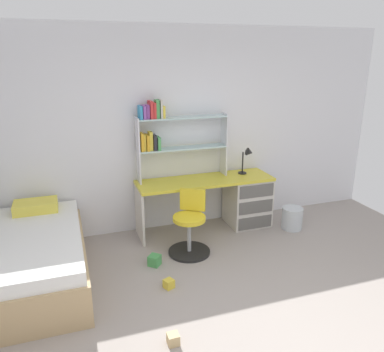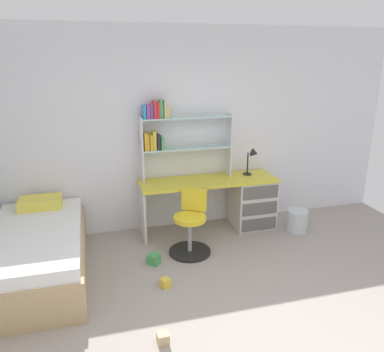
# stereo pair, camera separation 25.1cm
# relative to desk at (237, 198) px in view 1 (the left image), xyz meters

# --- Properties ---
(ground_plane) EXTENTS (5.98, 6.10, 0.02)m
(ground_plane) POSITION_rel_desk_xyz_m (-0.68, -2.25, -0.42)
(ground_plane) COLOR #9E938C
(room_shell) EXTENTS (5.98, 6.10, 2.73)m
(room_shell) POSITION_rel_desk_xyz_m (-1.95, -0.97, 0.96)
(room_shell) COLOR silver
(room_shell) RESTS_ON ground_plane
(desk) EXTENTS (1.87, 0.55, 0.74)m
(desk) POSITION_rel_desk_xyz_m (0.00, 0.00, 0.00)
(desk) COLOR gold
(desk) RESTS_ON ground_plane
(bookshelf_hutch) EXTENTS (1.23, 0.22, 1.08)m
(bookshelf_hutch) POSITION_rel_desk_xyz_m (-0.96, 0.16, 0.97)
(bookshelf_hutch) COLOR silver
(bookshelf_hutch) RESTS_ON desk
(desk_lamp) EXTENTS (0.20, 0.17, 0.38)m
(desk_lamp) POSITION_rel_desk_xyz_m (0.17, 0.04, 0.59)
(desk_lamp) COLOR black
(desk_lamp) RESTS_ON desk
(swivel_chair) EXTENTS (0.52, 0.52, 0.78)m
(swivel_chair) POSITION_rel_desk_xyz_m (-0.89, -0.55, -0.10)
(swivel_chair) COLOR black
(swivel_chair) RESTS_ON ground_plane
(bed_platform) EXTENTS (1.00, 1.88, 0.68)m
(bed_platform) POSITION_rel_desk_xyz_m (-2.65, -0.65, -0.13)
(bed_platform) COLOR tan
(bed_platform) RESTS_ON ground_plane
(waste_bin) EXTENTS (0.29, 0.29, 0.31)m
(waste_bin) POSITION_rel_desk_xyz_m (0.69, -0.37, -0.25)
(waste_bin) COLOR silver
(waste_bin) RESTS_ON ground_plane
(toy_block_natural_0) EXTENTS (0.10, 0.10, 0.10)m
(toy_block_natural_0) POSITION_rel_desk_xyz_m (-1.53, -2.02, -0.36)
(toy_block_natural_0) COLOR tan
(toy_block_natural_0) RESTS_ON ground_plane
(toy_block_yellow_2) EXTENTS (0.13, 0.13, 0.10)m
(toy_block_yellow_2) POSITION_rel_desk_xyz_m (-1.35, -1.22, -0.36)
(toy_block_yellow_2) COLOR gold
(toy_block_yellow_2) RESTS_ON ground_plane
(toy_block_green_3) EXTENTS (0.18, 0.18, 0.12)m
(toy_block_green_3) POSITION_rel_desk_xyz_m (-1.39, -0.72, -0.35)
(toy_block_green_3) COLOR #479E51
(toy_block_green_3) RESTS_ON ground_plane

